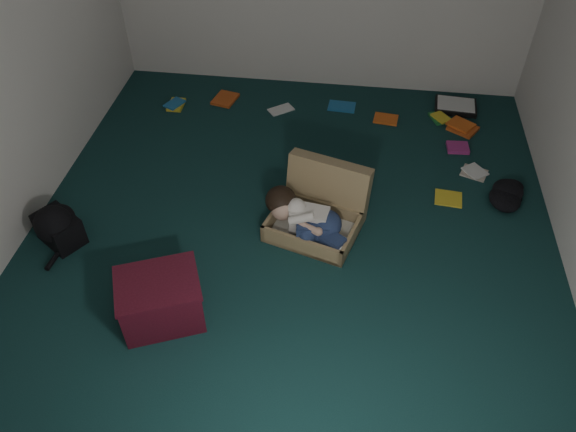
# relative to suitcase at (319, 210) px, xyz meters

# --- Properties ---
(floor) EXTENTS (4.50, 4.50, 0.00)m
(floor) POSITION_rel_suitcase_xyz_m (-0.20, -0.16, -0.14)
(floor) COLOR #102E2D
(floor) RESTS_ON ground
(suitcase) EXTENTS (0.80, 0.79, 0.48)m
(suitcase) POSITION_rel_suitcase_xyz_m (0.00, 0.00, 0.00)
(suitcase) COLOR #9D8356
(suitcase) RESTS_ON floor
(person) EXTENTS (0.65, 0.48, 0.30)m
(person) POSITION_rel_suitcase_xyz_m (-0.09, -0.14, 0.04)
(person) COLOR silver
(person) RESTS_ON suitcase
(maroon_bin) EXTENTS (0.64, 0.58, 0.36)m
(maroon_bin) POSITION_rel_suitcase_xyz_m (-0.93, -1.02, 0.04)
(maroon_bin) COLOR #400D19
(maroon_bin) RESTS_ON floor
(backpack) EXTENTS (0.54, 0.51, 0.25)m
(backpack) POSITION_rel_suitcase_xyz_m (-1.90, -0.44, -0.02)
(backpack) COLOR black
(backpack) RESTS_ON floor
(clothing_pile) EXTENTS (0.49, 0.45, 0.13)m
(clothing_pile) POSITION_rel_suitcase_xyz_m (1.50, 0.52, -0.08)
(clothing_pile) COLOR black
(clothing_pile) RESTS_ON floor
(paper_tray) EXTENTS (0.42, 0.33, 0.06)m
(paper_tray) POSITION_rel_suitcase_xyz_m (1.19, 1.79, -0.12)
(paper_tray) COLOR black
(paper_tray) RESTS_ON floor
(book_scatter) EXTENTS (3.02, 1.50, 0.02)m
(book_scatter) POSITION_rel_suitcase_xyz_m (0.31, 1.31, -0.13)
(book_scatter) COLOR yellow
(book_scatter) RESTS_ON floor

